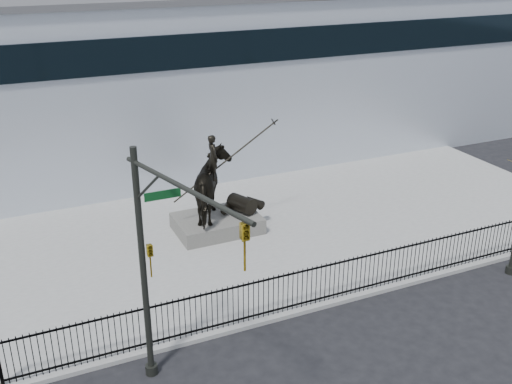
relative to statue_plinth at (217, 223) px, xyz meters
name	(u,v)px	position (x,y,z in m)	size (l,w,h in m)	color
ground	(358,320)	(1.99, -7.94, -0.48)	(120.00, 120.00, 0.00)	black
plaza	(268,232)	(1.99, -0.94, -0.41)	(30.00, 12.00, 0.15)	gray
building	(174,74)	(1.99, 12.06, 4.02)	(44.00, 14.00, 9.00)	silver
picket_fence	(339,279)	(1.99, -6.69, 0.42)	(22.10, 0.10, 1.50)	black
statue_plinth	(217,223)	(0.00, 0.00, 0.00)	(3.54, 2.44, 0.66)	#56544F
equestrian_statue	(218,186)	(0.07, 0.00, 1.72)	(4.54, 2.81, 3.85)	black
traffic_signal_left	(159,264)	(-4.76, -8.56, 3.55)	(1.52, 4.84, 7.00)	black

